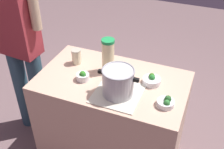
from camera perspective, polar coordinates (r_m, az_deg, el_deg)
name	(u,v)px	position (r m, az deg, el deg)	size (l,w,h in m)	color
counter_slab	(112,120)	(2.45, 0.00, -9.23)	(1.16, 0.69, 0.87)	#CDA78D
dish_cloth	(118,93)	(2.03, 1.20, -3.88)	(0.34, 0.35, 0.01)	beige
cooking_pot	(118,81)	(1.96, 1.24, -1.42)	(0.30, 0.23, 0.20)	#B7B7BC
lemonade_pitcher	(108,56)	(2.18, -0.80, 3.83)	(0.10, 0.10, 0.29)	beige
mason_jar	(76,56)	(2.34, -7.24, 3.65)	(0.08, 0.08, 0.13)	beige
broccoli_bowl_front	(83,76)	(2.16, -5.95, -0.33)	(0.10, 0.10, 0.08)	silver
broccoli_bowl_center	(166,102)	(1.95, 10.95, -5.59)	(0.12, 0.12, 0.08)	silver
broccoli_bowl_back	(152,80)	(2.13, 8.08, -1.12)	(0.14, 0.14, 0.08)	silver
person_cook	(21,50)	(2.57, -17.93, 4.82)	(0.50, 0.23, 1.66)	#345667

